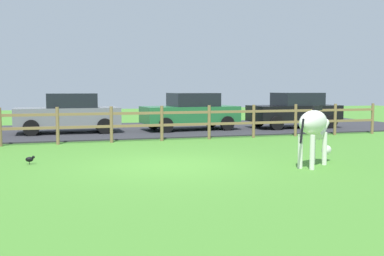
{
  "coord_description": "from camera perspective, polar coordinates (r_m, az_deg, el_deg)",
  "views": [
    {
      "loc": [
        -2.62,
        -10.51,
        1.82
      ],
      "look_at": [
        0.89,
        0.86,
        0.79
      ],
      "focal_mm": 43.43,
      "sensor_mm": 36.0,
      "label": 1
    }
  ],
  "objects": [
    {
      "name": "ground_plane",
      "position": [
        10.98,
        -3.12,
        -4.62
      ],
      "size": [
        60.0,
        60.0,
        0.0
      ],
      "primitive_type": "plane",
      "color": "#47842D"
    },
    {
      "name": "paddock_fence",
      "position": [
        15.68,
        -9.87,
        0.72
      ],
      "size": [
        20.81,
        0.11,
        1.21
      ],
      "color": "olive",
      "rests_on": "ground_plane"
    },
    {
      "name": "zebra",
      "position": [
        11.14,
        14.82,
        0.16
      ],
      "size": [
        1.62,
        1.36,
        1.41
      ],
      "color": "white",
      "rests_on": "ground_plane"
    },
    {
      "name": "parked_car_black",
      "position": [
        21.25,
        12.52,
        2.19
      ],
      "size": [
        4.06,
        1.99,
        1.56
      ],
      "color": "black",
      "rests_on": "parking_asphalt"
    },
    {
      "name": "crow_on_grass",
      "position": [
        11.77,
        -19.28,
        -3.63
      ],
      "size": [
        0.21,
        0.1,
        0.2
      ],
      "color": "black",
      "rests_on": "ground_plane"
    },
    {
      "name": "parked_car_green",
      "position": [
        19.65,
        -0.17,
        2.09
      ],
      "size": [
        4.11,
        2.11,
        1.56
      ],
      "color": "#236B38",
      "rests_on": "parking_asphalt"
    },
    {
      "name": "parking_asphalt",
      "position": [
        20.06,
        -9.57,
        -0.26
      ],
      "size": [
        28.0,
        7.4,
        0.05
      ],
      "primitive_type": "cube",
      "color": "#2D2D33",
      "rests_on": "ground_plane"
    },
    {
      "name": "parked_car_grey",
      "position": [
        18.98,
        -14.92,
        1.82
      ],
      "size": [
        4.01,
        1.89,
        1.56
      ],
      "color": "slate",
      "rests_on": "parking_asphalt"
    }
  ]
}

